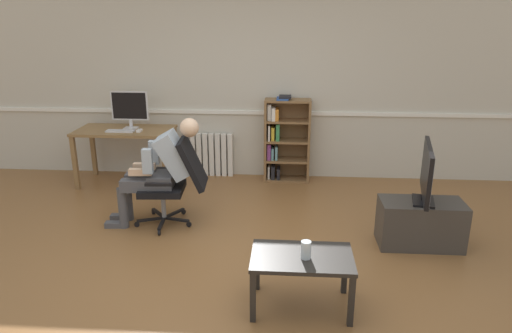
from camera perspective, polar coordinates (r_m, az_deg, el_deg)
ground_plane at (r=4.34m, az=-2.86°, el=-12.31°), size 18.00×18.00×0.00m
back_wall at (r=6.44m, az=-0.17°, el=10.53°), size 12.00×0.13×2.70m
computer_desk at (r=6.45m, az=-15.87°, el=3.55°), size 1.28×0.67×0.76m
imac_monitor at (r=6.41m, az=-15.37°, el=7.10°), size 0.50×0.14×0.50m
keyboard at (r=6.30m, az=-16.47°, el=4.23°), size 0.37×0.12×0.02m
computer_mouse at (r=6.23m, az=-14.24°, el=4.33°), size 0.06×0.10×0.03m
bookshelf at (r=6.36m, az=3.44°, el=3.39°), size 0.62×0.29×1.19m
radiator at (r=6.63m, az=-5.87°, el=1.48°), size 0.69×0.08×0.62m
office_chair at (r=5.05m, az=-9.87°, el=-1.52°), size 0.80×0.62×0.97m
person_seated at (r=5.04m, az=-11.83°, el=-0.23°), size 1.06×0.41×1.19m
tv_stand at (r=4.90m, az=19.67°, el=-6.66°), size 0.81×0.40×0.47m
tv_screen at (r=4.71m, az=20.37°, el=-0.79°), size 0.26×0.82×0.57m
coffee_table at (r=3.64m, az=5.70°, el=-11.76°), size 0.78×0.50×0.45m
drinking_glass at (r=3.55m, az=6.20°, el=-10.21°), size 0.08×0.08×0.14m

